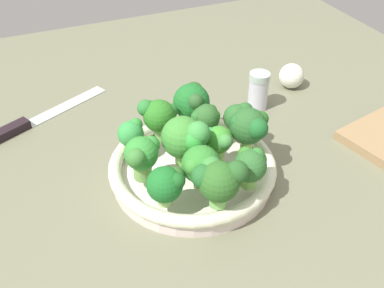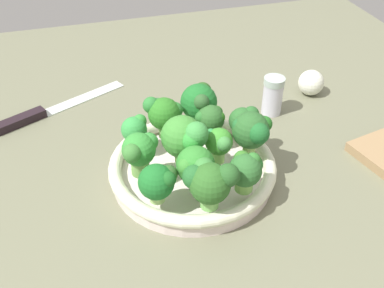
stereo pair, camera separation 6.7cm
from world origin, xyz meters
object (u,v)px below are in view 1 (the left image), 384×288
at_px(broccoli_floret_12, 167,184).
at_px(broccoli_floret_8, 238,117).
at_px(broccoli_floret_1, 131,134).
at_px(broccoli_floret_2, 219,141).
at_px(broccoli_floret_3, 202,166).
at_px(garlic_bulb, 292,76).
at_px(pepper_shaker, 258,91).
at_px(broccoli_floret_10, 206,118).
at_px(knife, 28,123).
at_px(broccoli_floret_6, 251,165).
at_px(bowl, 192,169).
at_px(broccoli_floret_4, 187,138).
at_px(broccoli_floret_11, 218,180).
at_px(broccoli_floret_0, 250,126).
at_px(broccoli_floret_7, 142,155).
at_px(broccoli_floret_5, 158,115).
at_px(broccoli_floret_9, 192,102).

bearing_deg(broccoli_floret_12, broccoli_floret_8, 32.89).
relative_size(broccoli_floret_1, broccoli_floret_2, 0.87).
bearing_deg(broccoli_floret_1, broccoli_floret_3, -64.16).
bearing_deg(garlic_bulb, pepper_shaker, -157.82).
height_order(broccoli_floret_10, knife, broccoli_floret_10).
distance_m(broccoli_floret_6, garlic_bulb, 0.36).
bearing_deg(broccoli_floret_6, bowl, 123.66).
distance_m(broccoli_floret_1, broccoli_floret_2, 0.13).
bearing_deg(broccoli_floret_4, pepper_shaker, 34.98).
height_order(broccoli_floret_4, broccoli_floret_10, broccoli_floret_4).
distance_m(broccoli_floret_11, pepper_shaker, 0.31).
distance_m(broccoli_floret_0, broccoli_floret_4, 0.10).
relative_size(broccoli_floret_1, garlic_bulb, 0.99).
xyz_separation_m(broccoli_floret_4, broccoli_floret_6, (0.06, -0.07, -0.01)).
bearing_deg(knife, pepper_shaker, -15.17).
height_order(broccoli_floret_4, broccoli_floret_7, broccoli_floret_4).
bearing_deg(garlic_bulb, broccoli_floret_11, -137.41).
height_order(broccoli_floret_11, pepper_shaker, broccoli_floret_11).
height_order(broccoli_floret_0, broccoli_floret_11, broccoli_floret_0).
height_order(broccoli_floret_2, broccoli_floret_8, broccoli_floret_2).
bearing_deg(knife, broccoli_floret_1, -52.61).
distance_m(bowl, broccoli_floret_3, 0.09).
height_order(bowl, broccoli_floret_8, broccoli_floret_8).
xyz_separation_m(broccoli_floret_0, broccoli_floret_10, (-0.04, 0.06, -0.01)).
bearing_deg(broccoli_floret_2, broccoli_floret_6, -75.62).
height_order(bowl, broccoli_floret_10, broccoli_floret_10).
height_order(broccoli_floret_12, pepper_shaker, broccoli_floret_12).
relative_size(broccoli_floret_3, broccoli_floret_11, 0.94).
bearing_deg(broccoli_floret_0, broccoli_floret_6, -117.14).
bearing_deg(pepper_shaker, broccoli_floret_7, -151.93).
height_order(broccoli_floret_1, broccoli_floret_6, broccoli_floret_6).
bearing_deg(broccoli_floret_12, broccoli_floret_0, 20.64).
height_order(broccoli_floret_2, broccoli_floret_4, broccoli_floret_4).
xyz_separation_m(broccoli_floret_2, broccoli_floret_10, (0.01, 0.06, -0.00)).
relative_size(broccoli_floret_5, broccoli_floret_7, 1.02).
xyz_separation_m(broccoli_floret_0, broccoli_floret_9, (-0.05, 0.10, -0.00)).
bearing_deg(broccoli_floret_10, broccoli_floret_8, -13.87).
height_order(broccoli_floret_3, broccoli_floret_12, broccoli_floret_3).
bearing_deg(broccoli_floret_6, broccoli_floret_12, 174.88).
xyz_separation_m(broccoli_floret_1, garlic_bulb, (0.37, 0.12, -0.04)).
height_order(broccoli_floret_9, broccoli_floret_12, broccoli_floret_9).
height_order(broccoli_floret_0, knife, broccoli_floret_0).
bearing_deg(broccoli_floret_11, garlic_bulb, 42.59).
bearing_deg(broccoli_floret_0, broccoli_floret_7, 179.13).
relative_size(broccoli_floret_1, broccoli_floret_6, 0.86).
xyz_separation_m(broccoli_floret_5, broccoli_floret_10, (0.07, -0.03, -0.01)).
xyz_separation_m(broccoli_floret_0, broccoli_floret_1, (-0.16, 0.07, -0.02)).
xyz_separation_m(broccoli_floret_0, pepper_shaker, (0.10, 0.15, -0.04)).
xyz_separation_m(broccoli_floret_0, garlic_bulb, (0.21, 0.19, -0.05)).
xyz_separation_m(bowl, broccoli_floret_11, (-0.01, -0.10, 0.06)).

